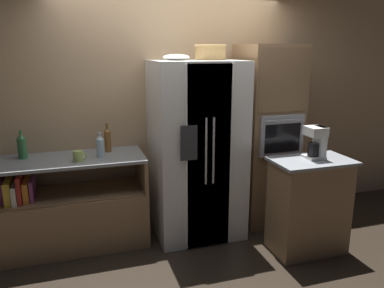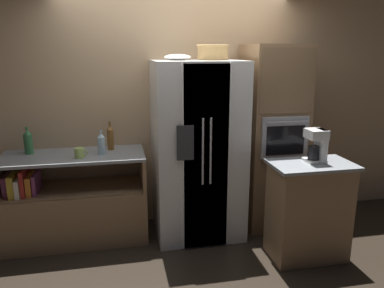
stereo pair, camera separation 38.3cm
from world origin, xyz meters
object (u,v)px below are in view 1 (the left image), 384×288
(bottle_short, at_px, (22,146))
(mug, at_px, (79,156))
(refrigerator, at_px, (197,150))
(wicker_basket, at_px, (210,52))
(bottle_wide, at_px, (108,140))
(bottle_tall, at_px, (100,146))
(fruit_bowl, at_px, (176,57))
(coffee_maker, at_px, (317,141))
(wall_oven, at_px, (266,135))

(bottle_short, height_order, mug, bottle_short)
(refrigerator, bearing_deg, wicker_basket, 25.25)
(bottle_wide, bearing_deg, bottle_tall, -117.14)
(fruit_bowl, xyz_separation_m, bottle_short, (-1.52, 0.15, -0.83))
(mug, height_order, coffee_maker, coffee_maker)
(bottle_tall, distance_m, bottle_short, 0.75)
(bottle_short, distance_m, coffee_maker, 2.84)
(wicker_basket, bearing_deg, wall_oven, -0.53)
(bottle_wide, relative_size, coffee_maker, 0.98)
(bottle_wide, bearing_deg, wall_oven, -4.62)
(refrigerator, distance_m, coffee_maker, 1.21)
(wicker_basket, relative_size, coffee_maker, 1.07)
(fruit_bowl, xyz_separation_m, bottle_wide, (-0.70, 0.15, -0.83))
(wicker_basket, xyz_separation_m, bottle_short, (-1.89, 0.13, -0.89))
(bottle_wide, distance_m, coffee_maker, 2.09)
(coffee_maker, bearing_deg, bottle_wide, 154.38)
(wall_oven, bearing_deg, bottle_wide, 175.38)
(coffee_maker, bearing_deg, wicker_basket, 136.60)
(refrigerator, height_order, fruit_bowl, fruit_bowl)
(fruit_bowl, bearing_deg, bottle_wide, 167.70)
(bottle_short, bearing_deg, fruit_bowl, -5.50)
(wicker_basket, distance_m, mug, 1.68)
(fruit_bowl, xyz_separation_m, coffee_maker, (1.18, -0.75, -0.77))
(mug, relative_size, coffee_maker, 0.41)
(wicker_basket, xyz_separation_m, mug, (-1.37, -0.13, -0.96))
(refrigerator, bearing_deg, coffee_maker, -34.89)
(fruit_bowl, xyz_separation_m, mug, (-1.00, -0.11, -0.91))
(wall_oven, bearing_deg, bottle_tall, -179.06)
(refrigerator, xyz_separation_m, fruit_bowl, (-0.19, 0.06, 0.96))
(bottle_tall, height_order, coffee_maker, coffee_maker)
(refrigerator, height_order, wall_oven, wall_oven)
(wicker_basket, relative_size, fruit_bowl, 1.22)
(wall_oven, distance_m, bottle_wide, 1.77)
(wicker_basket, distance_m, bottle_short, 2.09)
(bottle_wide, xyz_separation_m, coffee_maker, (1.88, -0.90, 0.06))
(refrigerator, height_order, wicker_basket, wicker_basket)
(wall_oven, distance_m, fruit_bowl, 1.37)
(bottle_short, xyz_separation_m, bottle_wide, (0.82, 0.01, 0.00))
(bottle_wide, bearing_deg, mug, -138.43)
(wall_oven, relative_size, bottle_short, 7.24)
(bottle_short, bearing_deg, bottle_wide, 0.49)
(wicker_basket, xyz_separation_m, fruit_bowl, (-0.37, -0.02, -0.05))
(fruit_bowl, bearing_deg, wall_oven, 0.61)
(fruit_bowl, height_order, coffee_maker, fruit_bowl)
(coffee_maker, bearing_deg, refrigerator, 145.11)
(fruit_bowl, xyz_separation_m, bottle_tall, (-0.79, -0.02, -0.85))
(wicker_basket, distance_m, coffee_maker, 1.39)
(wall_oven, bearing_deg, wicker_basket, 179.47)
(fruit_bowl, bearing_deg, mug, -173.63)
(wall_oven, xyz_separation_m, bottle_tall, (-1.85, -0.03, 0.03))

